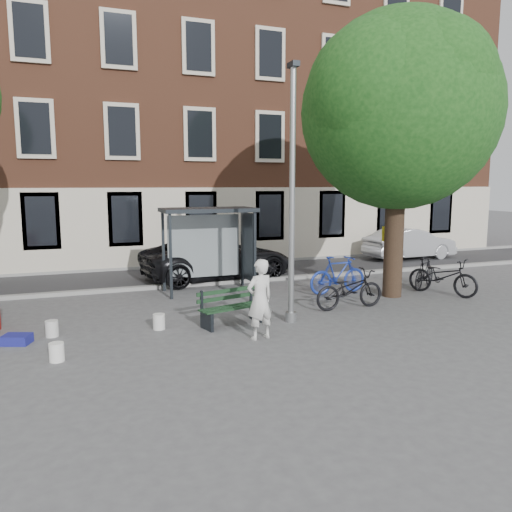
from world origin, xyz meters
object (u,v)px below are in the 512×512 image
Objects in this scene: bike_b at (338,275)px; car_dark at (219,258)px; bike_a at (349,289)px; bus_shelter at (220,230)px; bike_d at (424,273)px; painter at (260,299)px; notice_sign at (387,244)px; bike_c at (443,276)px; lamppost at (292,208)px; car_silver at (410,244)px; bench at (231,309)px.

car_dark is (-2.77, 3.60, 0.17)m from bike_b.
car_dark reaches higher than bike_a.
bus_shelter is 4.58m from bike_a.
bike_d is at bearing -69.89° from bike_a.
painter is 6.18m from notice_sign.
bike_a is at bearing -166.28° from car_dark.
lamppost is at bearing 165.39° from bike_c.
car_dark is 2.62× the size of notice_sign.
bike_c is at bearing -27.15° from notice_sign.
bike_a is at bearing 16.93° from lamppost.
bike_b is 8.37m from car_silver.
bike_a is 1.91m from bike_b.
car_dark is (1.08, 7.03, -0.13)m from painter.
lamppost reaches higher than bus_shelter.
painter is 0.85× the size of notice_sign.
car_silver reaches higher than bike_a.
bus_shelter is at bearing 63.13° from bench.
lamppost is 4.77m from notice_sign.
bike_b is 4.55m from car_dark.
car_silver is at bearing -66.38° from bike_d.
bench is at bearing -92.64° from painter.
bus_shelter is at bearing 157.79° from car_dark.
painter is at bearing 126.10° from car_silver.
bus_shelter reaches higher than car_silver.
painter is (-0.59, -5.13, -1.04)m from bus_shelter.
bike_a is 3.61m from bike_c.
lamppost reaches higher than notice_sign.
lamppost is 3.47× the size of painter.
bike_a is (2.00, 0.61, -2.25)m from lamppost.
car_dark reaches higher than bike_c.
bus_shelter reaches higher than bike_c.
bench is 0.82× the size of notice_sign.
lamppost is 4.20m from bike_b.
car_dark is at bearing 22.89° from bike_d.
bike_c is (6.18, -2.95, -1.35)m from bus_shelter.
notice_sign is (4.13, 2.03, -1.25)m from lamppost.
car_dark is (-0.12, 6.00, -2.03)m from lamppost.
bike_a is at bearing 162.39° from bike_c.
notice_sign reaches higher than bench.
bike_c is at bearing -25.50° from bus_shelter.
bike_d is at bearing 57.55° from bike_c.
lamppost reaches higher than painter.
bike_d is (6.87, 3.15, -0.37)m from painter.
painter is 1.39m from bench.
bike_c reaches higher than bench.
car_silver is at bearing 19.94° from bench.
car_dark is (-2.12, 5.39, 0.22)m from bike_a.
bus_shelter is 0.67× the size of car_silver.
bike_c is 1.27× the size of bike_d.
notice_sign reaches higher than bike_d.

